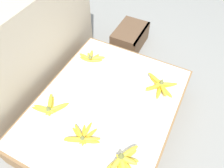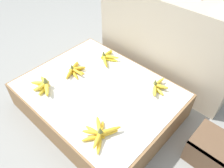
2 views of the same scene
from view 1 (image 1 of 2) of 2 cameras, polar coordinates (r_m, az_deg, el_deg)
ground_plane at (r=1.73m, az=-1.56°, el=-9.91°), size 10.00×10.00×0.00m
display_platform at (r=1.63m, az=-1.65°, el=-7.79°), size 1.18×0.94×0.25m
back_vendor_table at (r=1.86m, az=-22.33°, el=9.91°), size 1.26×0.48×0.80m
wooden_crate at (r=2.27m, az=4.74°, el=12.12°), size 0.39×0.27×0.20m
banana_bunch_front_left at (r=1.31m, az=3.00°, el=-19.42°), size 0.23×0.16×0.11m
banana_bunch_front_midleft at (r=1.62m, az=12.55°, el=-0.44°), size 0.21×0.24×0.10m
banana_bunch_middle_left at (r=1.39m, az=-7.63°, el=-13.52°), size 0.18×0.22×0.08m
banana_bunch_back_left at (r=1.53m, az=-15.86°, el=-5.92°), size 0.16×0.23×0.09m
banana_bunch_back_midleft at (r=1.80m, az=-5.47°, el=6.92°), size 0.12×0.22×0.09m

